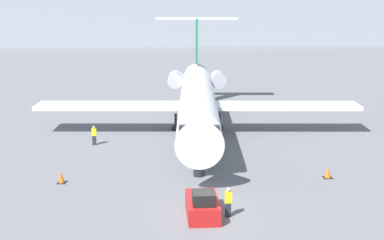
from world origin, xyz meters
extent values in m
plane|color=slate|center=(0.00, 0.00, 0.00)|extent=(600.00, 600.00, 0.00)
cube|color=#8C939E|center=(0.00, 120.00, 6.46)|extent=(180.00, 16.00, 12.93)
cylinder|color=white|center=(1.03, 19.31, 3.23)|extent=(4.93, 25.70, 3.22)
cone|color=white|center=(0.09, 5.28, 3.23)|extent=(3.38, 2.79, 3.22)
cube|color=black|center=(0.16, 6.31, 3.79)|extent=(2.78, 0.88, 0.44)
cone|color=white|center=(2.01, 33.82, 3.23)|extent=(3.13, 3.73, 2.90)
cube|color=#19723F|center=(1.03, 19.31, 2.18)|extent=(4.43, 23.13, 0.20)
cube|color=white|center=(9.49, 20.02, 2.50)|extent=(13.76, 4.08, 0.36)
cube|color=white|center=(-7.26, 21.15, 2.50)|extent=(13.76, 4.08, 0.36)
cylinder|color=#ADADB7|center=(4.12, 29.86, 3.63)|extent=(1.89, 3.11, 1.69)
cylinder|color=#ADADB7|center=(-0.62, 30.18, 3.63)|extent=(1.89, 3.11, 1.69)
cube|color=#19723F|center=(2.05, 34.53, 7.47)|extent=(0.39, 2.21, 5.27)
cube|color=white|center=(2.05, 34.53, 10.11)|extent=(9.58, 2.43, 0.20)
cylinder|color=black|center=(0.24, 7.57, 0.81)|extent=(0.24, 0.24, 1.62)
cylinder|color=black|center=(0.24, 7.57, 0.20)|extent=(0.80, 0.80, 0.40)
cylinder|color=black|center=(-0.93, 21.33, 0.81)|extent=(0.24, 0.24, 1.62)
cylinder|color=black|center=(-0.93, 21.33, 0.20)|extent=(0.80, 0.80, 0.40)
cylinder|color=black|center=(3.24, 21.05, 0.81)|extent=(0.24, 0.24, 1.62)
cylinder|color=black|center=(3.24, 21.05, 0.20)|extent=(0.80, 0.80, 0.40)
cube|color=#B21919|center=(-0.10, 0.47, 0.51)|extent=(1.83, 3.60, 1.02)
cube|color=black|center=(-0.10, -0.33, 1.37)|extent=(1.28, 1.30, 0.70)
cube|color=black|center=(-0.10, 2.19, 0.36)|extent=(1.65, 0.30, 0.61)
cube|color=#232838|center=(1.37, 0.14, 0.43)|extent=(0.32, 0.20, 0.85)
cube|color=yellow|center=(1.37, 0.14, 1.19)|extent=(0.40, 0.24, 0.67)
sphere|color=tan|center=(1.37, 0.14, 1.65)|extent=(0.25, 0.25, 0.25)
cube|color=#232838|center=(-8.16, 16.42, 0.41)|extent=(0.32, 0.20, 0.82)
cube|color=yellow|center=(-8.16, 16.42, 1.14)|extent=(0.40, 0.24, 0.65)
sphere|color=tan|center=(-8.16, 16.42, 1.58)|extent=(0.24, 0.24, 0.24)
cube|color=black|center=(-9.31, 6.68, 0.02)|extent=(0.58, 0.58, 0.04)
cone|color=orange|center=(-9.31, 6.68, 0.44)|extent=(0.42, 0.42, 0.80)
cube|color=black|center=(9.31, 6.54, 0.02)|extent=(0.63, 0.63, 0.04)
cone|color=orange|center=(9.31, 6.54, 0.41)|extent=(0.45, 0.45, 0.74)
camera|label=1|loc=(-2.61, -28.72, 12.40)|focal=50.00mm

